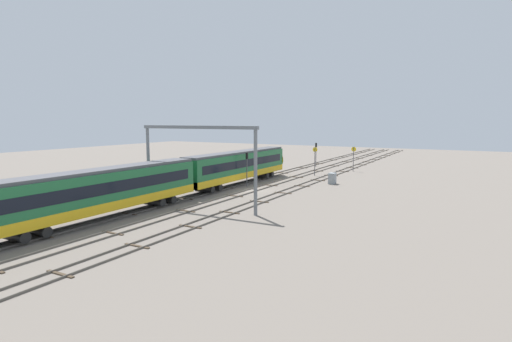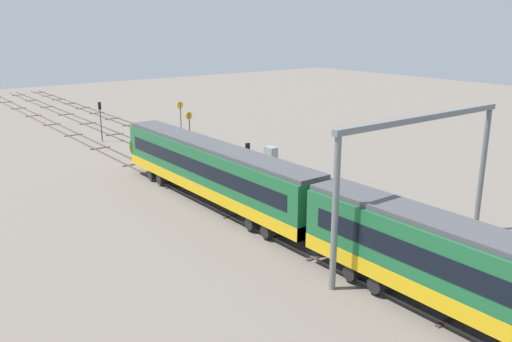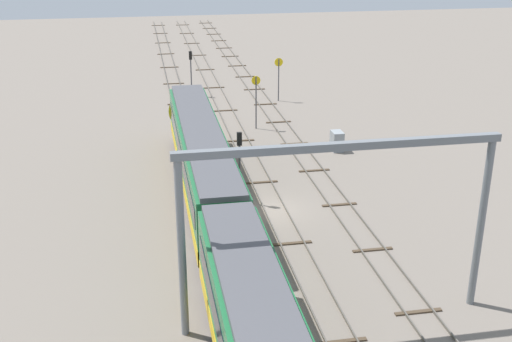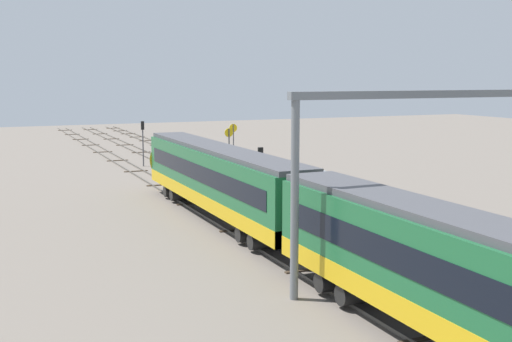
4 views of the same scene
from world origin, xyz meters
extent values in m
plane|color=slate|center=(0.00, 0.00, 0.00)|extent=(191.06, 191.06, 0.00)
cube|color=#59544C|center=(0.00, -5.15, 0.08)|extent=(175.06, 0.07, 0.16)
cube|color=#59544C|center=(0.00, -3.72, 0.08)|extent=(175.06, 0.07, 0.16)
cube|color=#473828|center=(-32.42, -4.44, 0.04)|extent=(0.24, 2.40, 0.08)
cube|color=#473828|center=(-25.93, -4.44, 0.04)|extent=(0.24, 2.40, 0.08)
cube|color=#473828|center=(-19.45, -4.44, 0.04)|extent=(0.24, 2.40, 0.08)
cube|color=#473828|center=(-12.97, -4.44, 0.04)|extent=(0.24, 2.40, 0.08)
cube|color=#473828|center=(-6.48, -4.44, 0.04)|extent=(0.24, 2.40, 0.08)
cube|color=#473828|center=(0.00, -4.44, 0.04)|extent=(0.24, 2.40, 0.08)
cube|color=#473828|center=(6.48, -4.44, 0.04)|extent=(0.24, 2.40, 0.08)
cube|color=#473828|center=(12.97, -4.44, 0.04)|extent=(0.24, 2.40, 0.08)
cube|color=#473828|center=(19.45, -4.44, 0.04)|extent=(0.24, 2.40, 0.08)
cube|color=#473828|center=(25.93, -4.44, 0.04)|extent=(0.24, 2.40, 0.08)
cube|color=#473828|center=(32.42, -4.44, 0.04)|extent=(0.24, 2.40, 0.08)
cube|color=#473828|center=(38.90, -4.44, 0.04)|extent=(0.24, 2.40, 0.08)
cube|color=#473828|center=(45.39, -4.44, 0.04)|extent=(0.24, 2.40, 0.08)
cube|color=#473828|center=(51.87, -4.44, 0.04)|extent=(0.24, 2.40, 0.08)
cube|color=#473828|center=(58.35, -4.44, 0.04)|extent=(0.24, 2.40, 0.08)
cube|color=#473828|center=(64.84, -4.44, 0.04)|extent=(0.24, 2.40, 0.08)
cube|color=#473828|center=(71.32, -4.44, 0.04)|extent=(0.24, 2.40, 0.08)
cube|color=#473828|center=(77.80, -4.44, 0.04)|extent=(0.24, 2.40, 0.08)
cube|color=#473828|center=(84.29, -4.44, 0.04)|extent=(0.24, 2.40, 0.08)
cube|color=#59544C|center=(0.00, -0.72, 0.08)|extent=(175.06, 0.07, 0.16)
cube|color=#59544C|center=(0.00, 0.72, 0.08)|extent=(175.06, 0.07, 0.16)
cube|color=#473828|center=(-24.31, 0.00, 0.04)|extent=(0.24, 2.40, 0.08)
cube|color=#473828|center=(-14.59, 0.00, 0.04)|extent=(0.24, 2.40, 0.08)
cube|color=#473828|center=(-4.86, 0.00, 0.04)|extent=(0.24, 2.40, 0.08)
cube|color=#473828|center=(4.86, 0.00, 0.04)|extent=(0.24, 2.40, 0.08)
cube|color=#473828|center=(14.59, 0.00, 0.04)|extent=(0.24, 2.40, 0.08)
cube|color=#473828|center=(24.31, 0.00, 0.04)|extent=(0.24, 2.40, 0.08)
cube|color=#473828|center=(34.04, 0.00, 0.04)|extent=(0.24, 2.40, 0.08)
cube|color=#473828|center=(43.76, 0.00, 0.04)|extent=(0.24, 2.40, 0.08)
cube|color=#473828|center=(53.49, 0.00, 0.04)|extent=(0.24, 2.40, 0.08)
cube|color=#473828|center=(63.21, 0.00, 0.04)|extent=(0.24, 2.40, 0.08)
cube|color=#473828|center=(72.94, 0.00, 0.04)|extent=(0.24, 2.40, 0.08)
cube|color=#473828|center=(82.67, 0.00, 0.04)|extent=(0.24, 2.40, 0.08)
cube|color=#59544C|center=(0.00, 3.72, 0.08)|extent=(175.06, 0.07, 0.16)
cube|color=#59544C|center=(0.00, 5.15, 0.08)|extent=(175.06, 0.07, 0.16)
cube|color=#473828|center=(-27.64, 4.44, 0.04)|extent=(0.24, 2.40, 0.08)
cube|color=#473828|center=(-18.43, 4.44, 0.04)|extent=(0.24, 2.40, 0.08)
cube|color=#473828|center=(-9.21, 4.44, 0.04)|extent=(0.24, 2.40, 0.08)
cube|color=#473828|center=(0.00, 4.44, 0.04)|extent=(0.24, 2.40, 0.08)
cube|color=#473828|center=(9.21, 4.44, 0.04)|extent=(0.24, 2.40, 0.08)
cube|color=#473828|center=(18.43, 4.44, 0.04)|extent=(0.24, 2.40, 0.08)
cube|color=#473828|center=(27.64, 4.44, 0.04)|extent=(0.24, 2.40, 0.08)
cube|color=#473828|center=(36.85, 4.44, 0.04)|extent=(0.24, 2.40, 0.08)
cube|color=#473828|center=(46.07, 4.44, 0.04)|extent=(0.24, 2.40, 0.08)
cube|color=#473828|center=(55.28, 4.44, 0.04)|extent=(0.24, 2.40, 0.08)
cube|color=#473828|center=(64.49, 4.44, 0.04)|extent=(0.24, 2.40, 0.08)
cube|color=#473828|center=(73.71, 4.44, 0.04)|extent=(0.24, 2.40, 0.08)
cube|color=#473828|center=(82.92, 4.44, 0.04)|extent=(0.24, 2.40, 0.08)
cube|color=#1E6638|center=(3.47, 4.44, 2.86)|extent=(24.00, 2.90, 3.60)
cube|color=gold|center=(3.47, 4.44, 1.51)|extent=(24.00, 2.94, 0.90)
cube|color=#4C4C51|center=(3.47, 4.44, 4.81)|extent=(24.00, 2.50, 0.30)
cube|color=black|center=(3.47, 2.98, 3.29)|extent=(22.00, 0.04, 1.10)
cube|color=black|center=(3.47, 5.90, 3.29)|extent=(22.00, 0.04, 1.10)
cylinder|color=black|center=(-5.11, 4.44, 0.61)|extent=(0.90, 2.70, 0.90)
cylinder|color=black|center=(-3.31, 4.44, 0.61)|extent=(0.90, 2.70, 0.90)
cylinder|color=black|center=(10.25, 4.44, 0.61)|extent=(0.90, 2.70, 0.90)
cylinder|color=black|center=(12.05, 4.44, 0.61)|extent=(0.90, 2.70, 0.90)
cube|color=#1E6638|center=(-21.33, 4.44, 2.86)|extent=(24.00, 2.90, 3.60)
cube|color=gold|center=(-21.33, 4.44, 1.51)|extent=(24.00, 2.94, 0.90)
cube|color=#4C4C51|center=(-21.33, 4.44, 4.81)|extent=(24.00, 2.50, 0.30)
cube|color=black|center=(-21.33, 2.98, 3.29)|extent=(22.00, 0.04, 1.10)
cube|color=black|center=(-21.33, 5.90, 3.29)|extent=(22.00, 0.04, 1.10)
cylinder|color=black|center=(-29.91, 4.44, 0.61)|extent=(0.90, 2.70, 0.90)
cylinder|color=black|center=(-28.11, 4.44, 0.61)|extent=(0.90, 2.70, 0.90)
cylinder|color=black|center=(-14.55, 4.44, 0.61)|extent=(0.90, 2.70, 0.90)
cylinder|color=black|center=(-12.75, 4.44, 0.61)|extent=(0.90, 2.70, 0.90)
cone|color=gold|center=(16.27, 4.44, 2.68)|extent=(1.60, 3.24, 3.24)
cylinder|color=slate|center=(-12.62, -7.33, 4.29)|extent=(0.36, 0.36, 8.59)
cylinder|color=slate|center=(-12.62, 6.91, 4.29)|extent=(0.36, 0.36, 8.59)
cube|color=slate|center=(-12.62, -0.21, 8.76)|extent=(0.40, 14.84, 0.35)
cylinder|color=#4C4C51|center=(17.92, -1.98, 2.44)|extent=(0.12, 0.12, 4.88)
cylinder|color=yellow|center=(17.96, -1.98, 4.52)|extent=(0.05, 0.81, 0.81)
cube|color=black|center=(17.99, -1.98, 4.52)|extent=(0.02, 0.36, 0.12)
cylinder|color=#4C4C51|center=(27.17, -6.08, 2.27)|extent=(0.12, 0.12, 4.54)
cylinder|color=yellow|center=(27.21, -6.08, 4.14)|extent=(0.05, 0.88, 0.88)
cube|color=black|center=(27.24, -6.08, 4.14)|extent=(0.02, 0.40, 0.12)
cylinder|color=#4C4C51|center=(1.79, 2.07, 2.03)|extent=(0.14, 0.14, 4.07)
cube|color=black|center=(1.79, 2.07, 4.52)|extent=(0.20, 0.32, 0.90)
sphere|color=red|center=(1.90, 2.07, 4.71)|extent=(0.20, 0.20, 0.20)
sphere|color=#262626|center=(1.90, 2.07, 4.32)|extent=(0.20, 0.20, 0.20)
cylinder|color=#4C4C51|center=(31.13, 2.79, 1.98)|extent=(0.14, 0.14, 3.96)
cube|color=black|center=(31.13, 2.79, 4.41)|extent=(0.20, 0.32, 0.90)
sphere|color=red|center=(31.24, 2.79, 4.61)|extent=(0.20, 0.20, 0.20)
sphere|color=#262626|center=(31.24, 2.79, 4.22)|extent=(0.20, 0.20, 0.20)
cube|color=gray|center=(10.76, -7.52, 0.82)|extent=(1.31, 0.89, 1.64)
cube|color=#333333|center=(11.42, -7.52, 1.06)|extent=(0.02, 0.62, 0.24)
camera|label=1|loc=(-47.84, -26.89, 9.54)|focal=28.70mm
camera|label=2|loc=(-31.00, 26.09, 14.15)|focal=37.05mm
camera|label=3|loc=(-37.91, 8.19, 17.87)|focal=45.14mm
camera|label=4|loc=(-36.43, 19.14, 9.54)|focal=45.02mm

